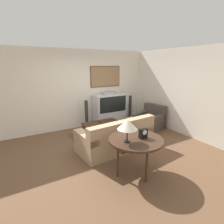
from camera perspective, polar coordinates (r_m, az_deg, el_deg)
name	(u,v)px	position (r m, az deg, el deg)	size (l,w,h in m)	color
ground_plane	(109,150)	(4.74, -0.92, -12.25)	(12.00, 12.00, 0.00)	brown
wall_back	(80,89)	(6.22, -10.47, 7.28)	(12.00, 0.10, 2.70)	silver
wall_right	(181,92)	(6.00, 21.68, 6.12)	(0.06, 12.00, 2.70)	silver
area_rug	(106,135)	(5.64, -1.92, -7.53)	(2.13, 1.41, 0.01)	brown
tv	(110,109)	(6.45, -0.74, 0.83)	(1.16, 0.52, 1.24)	silver
couch	(116,138)	(4.68, 1.43, -8.46)	(2.06, 1.10, 0.86)	tan
armchair	(149,121)	(6.26, 11.95, -2.96)	(1.11, 1.04, 0.82)	#473D38
coffee_table	(101,124)	(5.53, -3.53, -3.85)	(1.15, 0.53, 0.43)	#3D2619
console_table	(136,142)	(3.58, 7.78, -9.59)	(1.10, 1.10, 0.76)	#3D2619
table_lamp	(127,125)	(3.26, 5.05, -4.16)	(0.38, 0.38, 0.45)	black
mantel_clock	(143,133)	(3.57, 10.13, -6.85)	(0.16, 0.10, 0.20)	black
remote	(100,121)	(5.58, -3.96, -3.10)	(0.12, 0.16, 0.02)	black
speaker_tower_left	(87,116)	(6.09, -8.29, -1.21)	(0.20, 0.20, 1.02)	black
speaker_tower_right	(130,109)	(6.95, 5.91, 0.92)	(0.20, 0.20, 1.02)	black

